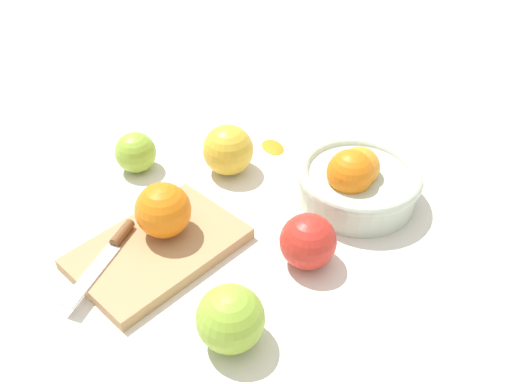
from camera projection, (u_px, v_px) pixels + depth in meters
name	position (u px, v px, depth m)	size (l,w,h in m)	color
ground_plane	(224.00, 225.00, 0.80)	(2.40, 2.40, 0.00)	silver
bowl	(357.00, 180.00, 0.82)	(0.19, 0.19, 0.10)	beige
cutting_board	(158.00, 248.00, 0.75)	(0.23, 0.15, 0.02)	tan
orange_on_board	(163.00, 210.00, 0.74)	(0.08, 0.08, 0.08)	orange
knife	(110.00, 250.00, 0.73)	(0.14, 0.10, 0.01)	silver
apple_back_left	(308.00, 241.00, 0.72)	(0.08, 0.08, 0.08)	red
apple_back_right	(230.00, 319.00, 0.62)	(0.08, 0.08, 0.08)	#8EB738
apple_front_right	(136.00, 152.00, 0.89)	(0.07, 0.07, 0.07)	#8EB738
apple_front_left	(228.00, 150.00, 0.88)	(0.08, 0.08, 0.08)	gold
citrus_peel	(273.00, 146.00, 0.96)	(0.05, 0.04, 0.01)	orange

